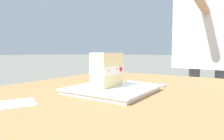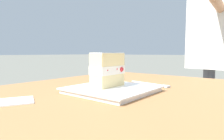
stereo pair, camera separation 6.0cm
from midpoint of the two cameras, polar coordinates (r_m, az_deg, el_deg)
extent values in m
cylinder|color=olive|center=(1.31, 3.17, -18.59)|extent=(0.07, 0.07, 0.72)
cube|color=olive|center=(0.42, -5.77, -14.72)|extent=(1.50, 0.95, 0.04)
cube|color=white|center=(0.61, 2.84, -5.94)|extent=(0.23, 0.23, 0.01)
cube|color=white|center=(0.61, 2.84, -5.20)|extent=(0.24, 0.24, 0.00)
cube|color=#EAD18C|center=(0.62, 1.52, -3.05)|extent=(0.11, 0.05, 0.04)
cube|color=white|center=(0.61, 1.52, 0.00)|extent=(0.11, 0.05, 0.03)
sphere|color=red|center=(0.61, 3.96, 0.31)|extent=(0.01, 0.01, 0.01)
sphere|color=red|center=(0.63, 5.35, 0.21)|extent=(0.02, 0.02, 0.02)
sphere|color=red|center=(0.57, 1.36, -0.09)|extent=(0.01, 0.01, 0.01)
sphere|color=red|center=(0.63, -0.04, 0.12)|extent=(0.01, 0.01, 0.01)
cube|color=#EAD18C|center=(0.61, 1.53, 3.08)|extent=(0.11, 0.05, 0.04)
cube|color=white|center=(0.61, 1.53, 4.99)|extent=(0.11, 0.05, 0.00)
cylinder|color=silver|center=(0.77, 12.09, -3.88)|extent=(0.03, 0.14, 0.01)
cube|color=silver|center=(0.73, 17.56, -4.56)|extent=(0.03, 0.03, 0.01)
cube|color=white|center=(0.54, -25.81, -8.47)|extent=(0.15, 0.13, 0.00)
cylinder|color=slate|center=(1.53, 27.14, -14.36)|extent=(0.07, 0.07, 0.78)
camera|label=1|loc=(0.03, -87.14, 0.25)|focal=31.28mm
camera|label=2|loc=(0.03, 92.86, -0.25)|focal=31.28mm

